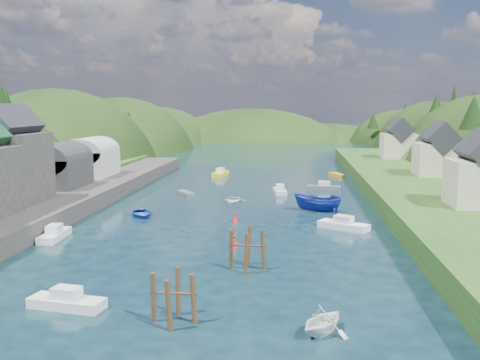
# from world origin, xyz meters

# --- Properties ---
(ground) EXTENTS (600.00, 600.00, 0.00)m
(ground) POSITION_xyz_m (0.00, 50.00, 0.00)
(ground) COLOR black
(ground) RESTS_ON ground
(hillside_left) EXTENTS (44.00, 245.56, 52.00)m
(hillside_left) POSITION_xyz_m (-45.00, 75.00, -8.03)
(hillside_left) COLOR black
(hillside_left) RESTS_ON ground
(far_hills) EXTENTS (103.00, 68.00, 44.00)m
(far_hills) POSITION_xyz_m (1.22, 174.01, -10.80)
(far_hills) COLOR black
(far_hills) RESTS_ON ground
(hill_trees) EXTENTS (91.81, 147.85, 12.60)m
(hill_trees) POSITION_xyz_m (0.09, 65.80, 11.06)
(hill_trees) COLOR black
(hill_trees) RESTS_ON ground
(quay_left) EXTENTS (12.00, 110.00, 2.00)m
(quay_left) POSITION_xyz_m (-24.00, 20.00, 1.00)
(quay_left) COLOR #2D2B28
(quay_left) RESTS_ON ground
(boat_sheds) EXTENTS (7.00, 21.00, 7.50)m
(boat_sheds) POSITION_xyz_m (-26.00, 39.00, 5.27)
(boat_sheds) COLOR #2D2D30
(boat_sheds) RESTS_ON quay_left
(terrace_right) EXTENTS (16.00, 120.00, 2.40)m
(terrace_right) POSITION_xyz_m (25.00, 40.00, 1.20)
(terrace_right) COLOR #234719
(terrace_right) RESTS_ON ground
(right_bank_cottages) EXTENTS (9.00, 59.24, 8.41)m
(right_bank_cottages) POSITION_xyz_m (28.00, 48.33, 5.84)
(right_bank_cottages) COLOR beige
(right_bank_cottages) RESTS_ON terrace_right
(piling_cluster_near) EXTENTS (2.99, 2.81, 3.70)m
(piling_cluster_near) POSITION_xyz_m (-0.50, -6.67, 1.28)
(piling_cluster_near) COLOR #382314
(piling_cluster_near) RESTS_ON ground
(piling_cluster_far) EXTENTS (3.14, 2.94, 3.87)m
(piling_cluster_far) POSITION_xyz_m (3.02, 4.52, 1.37)
(piling_cluster_far) COLOR #382314
(piling_cluster_far) RESTS_ON ground
(channel_buoy_near) EXTENTS (0.70, 0.70, 1.10)m
(channel_buoy_near) POSITION_xyz_m (1.20, 11.42, 0.48)
(channel_buoy_near) COLOR red
(channel_buoy_near) RESTS_ON ground
(channel_buoy_far) EXTENTS (0.70, 0.70, 1.10)m
(channel_buoy_far) POSITION_xyz_m (0.06, 22.00, 0.48)
(channel_buoy_far) COLOR red
(channel_buoy_far) RESTS_ON ground
(moored_boats) EXTENTS (34.08, 74.91, 2.31)m
(moored_boats) POSITION_xyz_m (1.80, 25.12, 0.60)
(moored_boats) COLOR silver
(moored_boats) RESTS_ON ground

